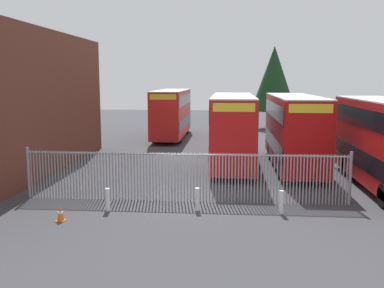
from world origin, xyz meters
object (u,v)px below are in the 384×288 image
Objects in this scene: double_decker_bus_behind_fence_left at (233,127)px; traffic_cone_by_gate at (61,214)px; double_decker_bus_far_back at (172,112)px; bollard_near_left at (108,200)px; double_decker_bus_behind_fence_right at (294,128)px; bollard_near_right at (281,202)px; bollard_center_front at (197,199)px.

double_decker_bus_behind_fence_left is 13.70m from traffic_cone_by_gate.
double_decker_bus_far_back is (-5.50, 12.62, 0.00)m from double_decker_bus_behind_fence_left.
double_decker_bus_far_back is 23.01m from bollard_near_left.
bollard_near_left is 1.61× the size of traffic_cone_by_gate.
traffic_cone_by_gate is (-10.36, -11.32, -2.13)m from double_decker_bus_behind_fence_right.
bollard_near_right is at bearing 1.83° from bollard_near_left.
double_decker_bus_behind_fence_right is at bearing -54.84° from double_decker_bus_far_back.
bollard_near_left is (-8.92, -9.84, -1.95)m from double_decker_bus_behind_fence_right.
double_decker_bus_behind_fence_left is at bearing 81.35° from bollard_center_front.
bollard_near_right is (7.41, -22.70, -1.95)m from double_decker_bus_far_back.
bollard_near_left is 3.72m from bollard_center_front.
double_decker_bus_far_back is 18.32× the size of traffic_cone_by_gate.
bollard_center_front is at bearing -118.95° from double_decker_bus_behind_fence_right.
double_decker_bus_behind_fence_left is 11.38× the size of bollard_center_front.
bollard_center_front reaches higher than traffic_cone_by_gate.
double_decker_bus_behind_fence_right is 15.49m from traffic_cone_by_gate.
bollard_center_front is (3.69, 0.39, 0.00)m from bollard_near_left.
bollard_near_right is at bearing -2.65° from bollard_center_front.
bollard_near_left is at bearing -89.26° from double_decker_bus_far_back.
bollard_center_front is 1.00× the size of bollard_near_right.
double_decker_bus_behind_fence_left reaches higher than bollard_near_left.
double_decker_bus_behind_fence_left is 18.32× the size of traffic_cone_by_gate.
double_decker_bus_behind_fence_left is at bearing 63.21° from bollard_near_left.
double_decker_bus_behind_fence_right is at bearing 79.35° from bollard_near_right.
bollard_near_right is at bearing 11.31° from traffic_cone_by_gate.
bollard_near_left is at bearing -116.79° from double_decker_bus_behind_fence_left.
bollard_center_front is at bearing 5.97° from bollard_near_left.
double_decker_bus_behind_fence_left is at bearing -66.45° from double_decker_bus_far_back.
double_decker_bus_behind_fence_right is 11.38× the size of bollard_center_front.
bollard_near_right is at bearing -79.26° from double_decker_bus_behind_fence_left.
traffic_cone_by_gate is (-6.64, -11.79, -2.13)m from double_decker_bus_behind_fence_left.
double_decker_bus_behind_fence_right is 11.38× the size of bollard_near_left.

